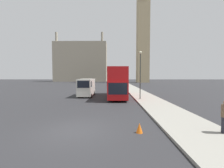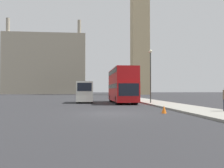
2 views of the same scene
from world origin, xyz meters
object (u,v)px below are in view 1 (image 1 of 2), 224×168
object	(u,v)px
white_van	(87,87)
street_lamp	(140,68)
clock_tower	(143,16)
red_double_decker_bus	(117,81)

from	to	relation	value
white_van	street_lamp	bearing A→B (deg)	-25.73
clock_tower	red_double_decker_bus	distance (m)	64.95
white_van	street_lamp	distance (m)	8.90
red_double_decker_bus	street_lamp	xyz separation A→B (m)	(2.95, -2.78, 1.79)
red_double_decker_bus	white_van	world-z (taller)	red_double_decker_bus
white_van	clock_tower	bearing A→B (deg)	70.67
red_double_decker_bus	street_lamp	world-z (taller)	street_lamp
clock_tower	red_double_decker_bus	xyz separation A→B (m)	(-14.37, -55.22, -31.03)
clock_tower	white_van	world-z (taller)	clock_tower
clock_tower	street_lamp	bearing A→B (deg)	-101.14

